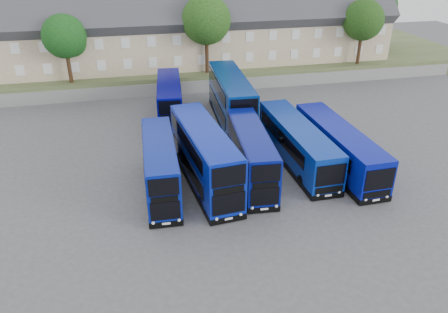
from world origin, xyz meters
TOP-DOWN VIEW (x-y plane):
  - ground at (0.00, 0.00)m, footprint 120.00×120.00m
  - retaining_wall at (0.00, 24.00)m, footprint 70.00×0.40m
  - earth_bank at (0.00, 34.00)m, footprint 80.00×20.00m
  - terrace_row at (0.00, 30.00)m, footprint 54.00×10.40m
  - dd_front_left at (-5.96, 2.36)m, footprint 2.64×10.02m
  - dd_front_mid at (-2.56, 2.69)m, footprint 3.73×11.60m
  - dd_front_right at (1.08, 2.61)m, footprint 3.15×10.25m
  - dd_rear_left at (-3.70, 16.14)m, footprint 3.34×10.37m
  - dd_rear_right at (2.27, 14.04)m, footprint 3.37×12.25m
  - coach_east_a at (5.60, 4.39)m, footprint 2.88×12.40m
  - coach_east_b at (8.68, 3.04)m, footprint 2.86×12.34m
  - tree_west at (-13.85, 25.10)m, footprint 4.80×4.80m
  - tree_mid at (2.15, 25.60)m, footprint 5.76×5.76m
  - tree_east at (22.15, 25.10)m, footprint 5.12×5.12m
  - tree_far at (28.15, 32.10)m, footprint 5.44×5.44m

SIDE VIEW (x-z plane):
  - ground at x=0.00m, z-range 0.00..0.00m
  - retaining_wall at x=0.00m, z-range 0.00..1.50m
  - earth_bank at x=0.00m, z-range 0.00..2.00m
  - coach_east_b at x=8.68m, z-range -0.03..3.32m
  - coach_east_a at x=5.60m, z-range -0.03..3.34m
  - dd_front_left at x=-5.96m, z-range -0.04..3.91m
  - dd_front_right at x=1.08m, z-range -0.04..3.97m
  - dd_rear_left at x=-3.70m, z-range -0.04..4.01m
  - dd_front_mid at x=-2.56m, z-range -0.04..4.50m
  - dd_rear_right at x=2.27m, z-range -0.04..4.78m
  - terrace_row at x=0.00m, z-range 1.00..12.20m
  - tree_west at x=-13.85m, z-range 3.23..10.88m
  - tree_east at x=22.15m, z-range 3.31..11.47m
  - tree_far at x=28.15m, z-range 3.39..12.06m
  - tree_mid at x=2.15m, z-range 3.48..12.66m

